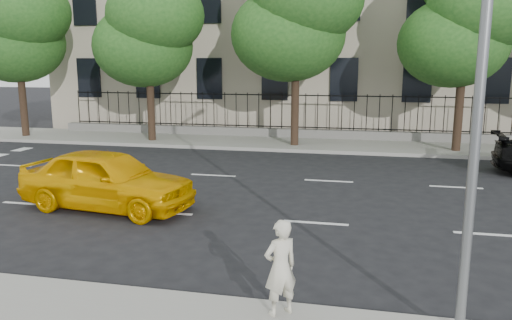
% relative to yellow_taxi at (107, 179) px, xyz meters
% --- Properties ---
extents(ground, '(120.00, 120.00, 0.00)m').
position_rel_yellow_taxi_xyz_m(ground, '(5.60, -2.56, -0.81)').
color(ground, black).
rests_on(ground, ground).
extents(far_sidewalk, '(60.00, 4.00, 0.15)m').
position_rel_yellow_taxi_xyz_m(far_sidewalk, '(5.60, 11.44, -0.74)').
color(far_sidewalk, gray).
rests_on(far_sidewalk, ground).
extents(lane_markings, '(49.60, 4.62, 0.01)m').
position_rel_yellow_taxi_xyz_m(lane_markings, '(5.60, 2.19, -0.81)').
color(lane_markings, silver).
rests_on(lane_markings, ground).
extents(iron_fence, '(30.00, 0.50, 2.20)m').
position_rel_yellow_taxi_xyz_m(iron_fence, '(5.60, 13.14, -0.17)').
color(iron_fence, slate).
rests_on(iron_fence, far_sidewalk).
extents(tree_a, '(5.71, 5.31, 9.39)m').
position_rel_yellow_taxi_xyz_m(tree_a, '(-10.36, 10.81, 5.31)').
color(tree_a, '#382619').
rests_on(tree_a, far_sidewalk).
extents(tree_b, '(5.53, 5.12, 8.97)m').
position_rel_yellow_taxi_xyz_m(tree_b, '(-3.36, 10.81, 5.03)').
color(tree_b, '#382619').
rests_on(tree_b, far_sidewalk).
extents(tree_c, '(5.89, 5.50, 9.80)m').
position_rel_yellow_taxi_xyz_m(tree_c, '(3.64, 10.81, 5.60)').
color(tree_c, '#382619').
rests_on(tree_c, far_sidewalk).
extents(tree_d, '(5.34, 4.94, 8.84)m').
position_rel_yellow_taxi_xyz_m(tree_d, '(10.64, 10.81, 5.02)').
color(tree_d, '#382619').
rests_on(tree_d, far_sidewalk).
extents(yellow_taxi, '(4.98, 2.53, 1.63)m').
position_rel_yellow_taxi_xyz_m(yellow_taxi, '(0.00, 0.00, 0.00)').
color(yellow_taxi, '#EDA700').
rests_on(yellow_taxi, ground).
extents(woman_near, '(0.65, 0.62, 1.49)m').
position_rel_yellow_taxi_xyz_m(woman_near, '(5.52, -4.96, 0.08)').
color(woman_near, beige).
rests_on(woman_near, near_sidewalk).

